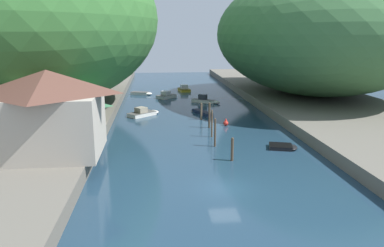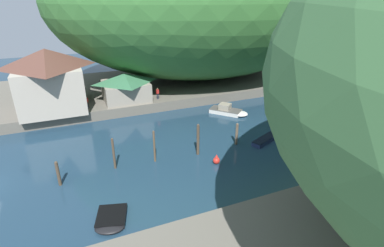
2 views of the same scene
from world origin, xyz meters
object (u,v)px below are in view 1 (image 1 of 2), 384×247
object	(u,v)px
boat_white_cruiser	(206,100)
person_on_quay	(95,113)
boat_far_right_bank	(184,89)
boat_red_skiff	(168,96)
channel_buoy_near	(226,123)
boat_near_quay	(144,113)
boat_navy_launch	(201,112)
boat_moored_right	(142,93)
waterfront_building	(49,111)
boat_yellow_tender	(284,147)
boathouse_shed	(76,112)
person_by_boathouse	(81,132)

from	to	relation	value
boat_white_cruiser	person_on_quay	size ratio (longest dim) A/B	3.20
boat_far_right_bank	boat_white_cruiser	bearing A→B (deg)	-87.99
boat_red_skiff	channel_buoy_near	distance (m)	25.26
boat_near_quay	boat_navy_launch	distance (m)	9.02
boat_near_quay	channel_buoy_near	distance (m)	14.00
boat_moored_right	boat_navy_launch	xyz separation A→B (m)	(9.91, -20.10, -0.02)
waterfront_building	boat_white_cruiser	distance (m)	38.20
boat_near_quay	boat_yellow_tender	xyz separation A→B (m)	(16.06, -19.11, -0.22)
boathouse_shed	boat_white_cruiser	world-z (taller)	boathouse_shed
boat_moored_right	person_on_quay	size ratio (longest dim) A/B	2.85
channel_buoy_near	boat_moored_right	bearing A→B (deg)	113.59
channel_buoy_near	person_by_boathouse	bearing A→B (deg)	-148.77
boat_moored_right	channel_buoy_near	bearing A→B (deg)	42.83
boat_navy_launch	person_by_boathouse	world-z (taller)	person_by_boathouse
boathouse_shed	boat_far_right_bank	size ratio (longest dim) A/B	1.31
boat_far_right_bank	waterfront_building	bearing A→B (deg)	-117.92
boat_near_quay	channel_buoy_near	size ratio (longest dim) A/B	5.11
boat_yellow_tender	boat_far_right_bank	xyz separation A→B (m)	(-7.87, 44.13, 0.24)
boat_near_quay	boat_red_skiff	xyz separation A→B (m)	(4.27, 16.27, 0.02)
waterfront_building	boathouse_shed	world-z (taller)	waterfront_building
boat_yellow_tender	person_by_boathouse	size ratio (longest dim) A/B	2.11
boat_red_skiff	boat_moored_right	bearing A→B (deg)	-176.69
boat_white_cruiser	boat_moored_right	xyz separation A→B (m)	(-12.07, 10.80, -0.18)
waterfront_building	boat_far_right_bank	bearing A→B (deg)	71.13
boat_navy_launch	boat_red_skiff	distance (m)	16.47
channel_buoy_near	person_on_quay	world-z (taller)	person_on_quay
waterfront_building	boathouse_shed	xyz separation A→B (m)	(0.43, 9.76, -2.10)
boathouse_shed	boat_near_quay	size ratio (longest dim) A/B	1.26
boathouse_shed	boat_yellow_tender	distance (m)	24.75
waterfront_building	boat_near_quay	distance (m)	24.72
boat_far_right_bank	person_by_boathouse	bearing A→B (deg)	-117.26
boat_white_cruiser	boat_moored_right	distance (m)	16.20
boat_yellow_tender	boat_navy_launch	world-z (taller)	boat_navy_launch
boat_white_cruiser	person_by_boathouse	size ratio (longest dim) A/B	3.20
boathouse_shed	boat_red_skiff	size ratio (longest dim) A/B	1.39
boat_far_right_bank	person_on_quay	bearing A→B (deg)	-122.18
boat_near_quay	person_on_quay	size ratio (longest dim) A/B	3.22
waterfront_building	boat_red_skiff	world-z (taller)	waterfront_building
channel_buoy_near	person_on_quay	distance (m)	17.87
boat_white_cruiser	boat_yellow_tender	distance (m)	29.32
person_on_quay	boat_far_right_bank	bearing A→B (deg)	-32.11
person_on_quay	channel_buoy_near	bearing A→B (deg)	-96.55
boat_white_cruiser	boat_far_right_bank	xyz separation A→B (m)	(-2.98, 15.23, -0.01)
boat_near_quay	boat_navy_launch	xyz separation A→B (m)	(9.00, 0.49, -0.16)
boat_far_right_bank	boat_moored_right	bearing A→B (deg)	-163.10
person_by_boathouse	boat_white_cruiser	bearing A→B (deg)	-54.21
boat_moored_right	person_by_boathouse	bearing A→B (deg)	11.58
boat_far_right_bank	channel_buoy_near	size ratio (longest dim) A/B	4.92
boathouse_shed	boat_yellow_tender	xyz separation A→B (m)	(23.77, -6.09, -3.24)
boat_far_right_bank	person_by_boathouse	size ratio (longest dim) A/B	3.10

